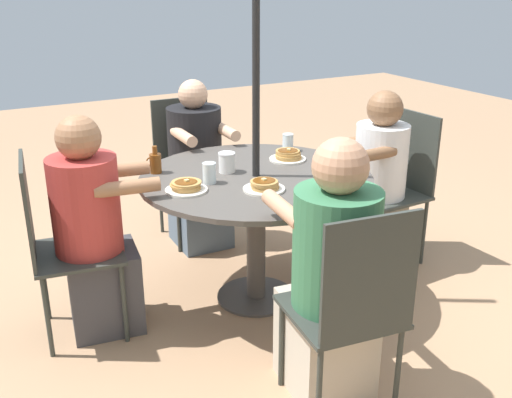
% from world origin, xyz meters
% --- Properties ---
extents(ground_plane, '(12.00, 12.00, 0.00)m').
position_xyz_m(ground_plane, '(0.00, 0.00, 0.00)').
color(ground_plane, tan).
extents(patio_table, '(1.26, 1.26, 0.75)m').
position_xyz_m(patio_table, '(0.00, 0.00, 0.63)').
color(patio_table, '#4C4742').
rests_on(patio_table, ground).
extents(umbrella_pole, '(0.04, 0.04, 2.40)m').
position_xyz_m(umbrella_pole, '(0.00, 0.00, 1.20)').
color(umbrella_pole, black).
rests_on(umbrella_pole, ground).
extents(patio_chair_north, '(0.49, 0.49, 0.96)m').
position_xyz_m(patio_chair_north, '(1.04, -0.15, 0.54)').
color(patio_chair_north, '#333833').
rests_on(patio_chair_north, ground).
extents(diner_north, '(0.54, 0.40, 1.15)m').
position_xyz_m(diner_north, '(0.86, -0.13, 0.53)').
color(diner_north, '#3D3D42').
rests_on(diner_north, ground).
extents(patio_chair_east, '(0.48, 0.48, 0.96)m').
position_xyz_m(patio_chair_east, '(0.13, 1.04, 0.54)').
color(patio_chair_east, '#333833').
rests_on(patio_chair_east, ground).
extents(diner_east, '(0.41, 0.57, 1.18)m').
position_xyz_m(diner_east, '(0.11, 0.86, 0.54)').
color(diner_east, beige).
rests_on(diner_east, ground).
extents(patio_chair_south, '(0.45, 0.45, 0.96)m').
position_xyz_m(patio_chair_south, '(-1.05, -0.04, 0.54)').
color(patio_chair_south, '#333833').
rests_on(patio_chair_south, ground).
extents(diner_south, '(0.49, 0.34, 1.12)m').
position_xyz_m(diner_south, '(-0.87, -0.03, 0.52)').
color(diner_south, gray).
rests_on(diner_south, ground).
extents(patio_chair_west, '(0.44, 0.44, 0.96)m').
position_xyz_m(patio_chair_west, '(-0.03, -1.05, 0.54)').
color(patio_chair_west, '#333833').
rests_on(patio_chair_west, ground).
extents(diner_west, '(0.37, 0.52, 1.13)m').
position_xyz_m(diner_west, '(-0.03, -0.87, 0.51)').
color(diner_west, slate).
rests_on(diner_west, ground).
extents(pancake_plate_a, '(0.21, 0.21, 0.06)m').
position_xyz_m(pancake_plate_a, '(0.42, 0.04, 0.77)').
color(pancake_plate_a, silver).
rests_on(pancake_plate_a, patio_table).
extents(pancake_plate_b, '(0.21, 0.21, 0.06)m').
position_xyz_m(pancake_plate_b, '(0.07, 0.22, 0.77)').
color(pancake_plate_b, silver).
rests_on(pancake_plate_b, patio_table).
extents(pancake_plate_c, '(0.21, 0.21, 0.07)m').
position_xyz_m(pancake_plate_c, '(-0.30, -0.16, 0.77)').
color(pancake_plate_c, silver).
rests_on(pancake_plate_c, patio_table).
extents(syrup_bottle, '(0.09, 0.06, 0.15)m').
position_xyz_m(syrup_bottle, '(0.45, -0.31, 0.80)').
color(syrup_bottle, brown).
rests_on(syrup_bottle, patio_table).
extents(coffee_cup, '(0.09, 0.09, 0.11)m').
position_xyz_m(coffee_cup, '(0.11, -0.13, 0.80)').
color(coffee_cup, white).
rests_on(coffee_cup, patio_table).
extents(drinking_glass_a, '(0.07, 0.07, 0.11)m').
position_xyz_m(drinking_glass_a, '(0.27, -0.01, 0.80)').
color(drinking_glass_a, silver).
rests_on(drinking_glass_a, patio_table).
extents(drinking_glass_b, '(0.07, 0.07, 0.11)m').
position_xyz_m(drinking_glass_b, '(-0.40, -0.32, 0.80)').
color(drinking_glass_b, silver).
rests_on(drinking_glass_b, patio_table).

